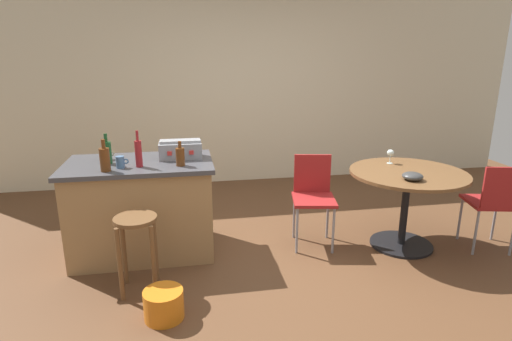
{
  "coord_description": "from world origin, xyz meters",
  "views": [
    {
      "loc": [
        -0.94,
        -3.31,
        1.85
      ],
      "look_at": [
        -0.3,
        0.27,
        0.8
      ],
      "focal_mm": 29.11,
      "sensor_mm": 36.0,
      "label": 1
    }
  ],
  "objects_px": {
    "folding_chair_near": "(494,200)",
    "wine_glass": "(391,153)",
    "kitchen_island": "(142,208)",
    "toolbox": "(180,149)",
    "wooden_stool": "(137,237)",
    "cup_1": "(106,154)",
    "bottle_2": "(105,159)",
    "cup_0": "(120,162)",
    "bottle_1": "(139,153)",
    "folding_chair_far": "(313,193)",
    "bottle_0": "(180,156)",
    "serving_bowl": "(413,176)",
    "plastic_bucket": "(164,304)",
    "bottle_3": "(107,152)",
    "dining_table": "(407,189)"
  },
  "relations": [
    {
      "from": "kitchen_island",
      "to": "bottle_0",
      "type": "xyz_separation_m",
      "value": [
        0.37,
        -0.19,
        0.52
      ]
    },
    {
      "from": "serving_bowl",
      "to": "folding_chair_near",
      "type": "bearing_deg",
      "value": 0.67
    },
    {
      "from": "bottle_0",
      "to": "bottle_2",
      "type": "relative_size",
      "value": 0.8
    },
    {
      "from": "folding_chair_far",
      "to": "toolbox",
      "type": "bearing_deg",
      "value": 172.4
    },
    {
      "from": "kitchen_island",
      "to": "dining_table",
      "type": "bearing_deg",
      "value": -7.2
    },
    {
      "from": "folding_chair_far",
      "to": "kitchen_island",
      "type": "bearing_deg",
      "value": 177.13
    },
    {
      "from": "wooden_stool",
      "to": "dining_table",
      "type": "relative_size",
      "value": 0.58
    },
    {
      "from": "cup_0",
      "to": "plastic_bucket",
      "type": "distance_m",
      "value": 1.28
    },
    {
      "from": "kitchen_island",
      "to": "bottle_0",
      "type": "bearing_deg",
      "value": -26.83
    },
    {
      "from": "folding_chair_far",
      "to": "cup_1",
      "type": "xyz_separation_m",
      "value": [
        -1.93,
        0.23,
        0.41
      ]
    },
    {
      "from": "bottle_3",
      "to": "plastic_bucket",
      "type": "bearing_deg",
      "value": -66.36
    },
    {
      "from": "bottle_1",
      "to": "cup_0",
      "type": "distance_m",
      "value": 0.17
    },
    {
      "from": "bottle_3",
      "to": "cup_1",
      "type": "relative_size",
      "value": 2.2
    },
    {
      "from": "folding_chair_far",
      "to": "plastic_bucket",
      "type": "bearing_deg",
      "value": -144.63
    },
    {
      "from": "cup_0",
      "to": "bottle_1",
      "type": "bearing_deg",
      "value": 3.69
    },
    {
      "from": "bottle_1",
      "to": "serving_bowl",
      "type": "xyz_separation_m",
      "value": [
        2.35,
        -0.4,
        -0.21
      ]
    },
    {
      "from": "folding_chair_near",
      "to": "kitchen_island",
      "type": "bearing_deg",
      "value": 170.3
    },
    {
      "from": "bottle_0",
      "to": "cup_1",
      "type": "distance_m",
      "value": 0.76
    },
    {
      "from": "bottle_2",
      "to": "cup_0",
      "type": "xyz_separation_m",
      "value": [
        0.11,
        0.08,
        -0.05
      ]
    },
    {
      "from": "folding_chair_near",
      "to": "bottle_0",
      "type": "xyz_separation_m",
      "value": [
        -2.86,
        0.36,
        0.46
      ]
    },
    {
      "from": "bottle_1",
      "to": "wine_glass",
      "type": "xyz_separation_m",
      "value": [
        2.42,
        0.15,
        -0.14
      ]
    },
    {
      "from": "kitchen_island",
      "to": "toolbox",
      "type": "bearing_deg",
      "value": 12.83
    },
    {
      "from": "kitchen_island",
      "to": "bottle_3",
      "type": "xyz_separation_m",
      "value": [
        -0.26,
        -0.0,
        0.54
      ]
    },
    {
      "from": "cup_0",
      "to": "wine_glass",
      "type": "height_order",
      "value": "cup_0"
    },
    {
      "from": "bottle_2",
      "to": "bottle_3",
      "type": "height_order",
      "value": "same"
    },
    {
      "from": "wooden_stool",
      "to": "kitchen_island",
      "type": "bearing_deg",
      "value": 91.09
    },
    {
      "from": "folding_chair_near",
      "to": "bottle_2",
      "type": "bearing_deg",
      "value": 175.13
    },
    {
      "from": "wooden_stool",
      "to": "cup_1",
      "type": "height_order",
      "value": "cup_1"
    },
    {
      "from": "kitchen_island",
      "to": "folding_chair_near",
      "type": "bearing_deg",
      "value": -9.7
    },
    {
      "from": "cup_1",
      "to": "wooden_stool",
      "type": "bearing_deg",
      "value": -69.08
    },
    {
      "from": "folding_chair_near",
      "to": "folding_chair_far",
      "type": "height_order",
      "value": "folding_chair_far"
    },
    {
      "from": "serving_bowl",
      "to": "kitchen_island",
      "type": "bearing_deg",
      "value": 166.65
    },
    {
      "from": "folding_chair_near",
      "to": "bottle_0",
      "type": "relative_size",
      "value": 3.98
    },
    {
      "from": "wine_glass",
      "to": "serving_bowl",
      "type": "distance_m",
      "value": 0.56
    },
    {
      "from": "wine_glass",
      "to": "bottle_1",
      "type": "bearing_deg",
      "value": -176.36
    },
    {
      "from": "folding_chair_far",
      "to": "bottle_1",
      "type": "bearing_deg",
      "value": -177.1
    },
    {
      "from": "toolbox",
      "to": "bottle_2",
      "type": "distance_m",
      "value": 0.7
    },
    {
      "from": "bottle_2",
      "to": "serving_bowl",
      "type": "distance_m",
      "value": 2.63
    },
    {
      "from": "bottle_2",
      "to": "wine_glass",
      "type": "height_order",
      "value": "bottle_2"
    },
    {
      "from": "folding_chair_near",
      "to": "bottle_1",
      "type": "height_order",
      "value": "bottle_1"
    },
    {
      "from": "bottle_0",
      "to": "bottle_3",
      "type": "distance_m",
      "value": 0.66
    },
    {
      "from": "cup_0",
      "to": "plastic_bucket",
      "type": "height_order",
      "value": "cup_0"
    },
    {
      "from": "folding_chair_near",
      "to": "wine_glass",
      "type": "bearing_deg",
      "value": 145.44
    },
    {
      "from": "plastic_bucket",
      "to": "wine_glass",
      "type": "bearing_deg",
      "value": 25.78
    },
    {
      "from": "bottle_0",
      "to": "bottle_1",
      "type": "distance_m",
      "value": 0.35
    },
    {
      "from": "cup_0",
      "to": "cup_1",
      "type": "bearing_deg",
      "value": 117.98
    },
    {
      "from": "toolbox",
      "to": "bottle_2",
      "type": "height_order",
      "value": "bottle_2"
    },
    {
      "from": "folding_chair_far",
      "to": "wine_glass",
      "type": "xyz_separation_m",
      "value": [
        0.82,
        0.07,
        0.34
      ]
    },
    {
      "from": "wooden_stool",
      "to": "cup_0",
      "type": "bearing_deg",
      "value": 105.98
    },
    {
      "from": "bottle_3",
      "to": "wine_glass",
      "type": "bearing_deg",
      "value": -0.14
    }
  ]
}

